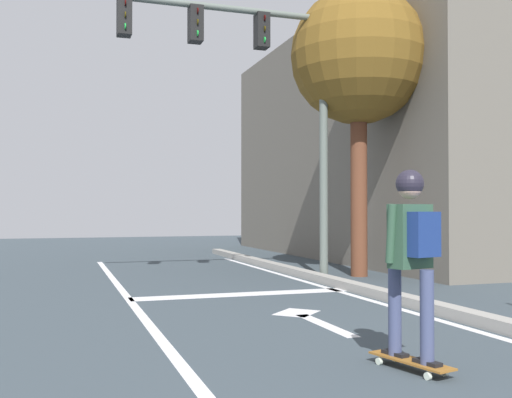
% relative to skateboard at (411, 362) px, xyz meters
% --- Properties ---
extents(lane_line_center, '(0.12, 20.00, 0.01)m').
position_rel_skateboard_xyz_m(lane_line_center, '(-1.74, 1.22, -0.07)').
color(lane_line_center, silver).
rests_on(lane_line_center, ground).
extents(lane_line_curbside, '(0.12, 20.00, 0.01)m').
position_rel_skateboard_xyz_m(lane_line_curbside, '(1.55, 1.22, -0.07)').
color(lane_line_curbside, silver).
rests_on(lane_line_curbside, ground).
extents(stop_bar, '(3.44, 0.40, 0.01)m').
position_rel_skateboard_xyz_m(stop_bar, '(-0.02, 4.61, -0.07)').
color(stop_bar, silver).
rests_on(stop_bar, ground).
extents(lane_arrow_stem, '(0.16, 1.40, 0.01)m').
position_rel_skateboard_xyz_m(lane_arrow_stem, '(0.15, 1.96, -0.07)').
color(lane_arrow_stem, silver).
rests_on(lane_arrow_stem, ground).
extents(lane_arrow_head, '(0.71, 0.71, 0.01)m').
position_rel_skateboard_xyz_m(lane_arrow_head, '(0.15, 2.81, -0.07)').
color(lane_arrow_head, silver).
rests_on(lane_arrow_head, ground).
extents(curb_strip, '(0.24, 24.00, 0.14)m').
position_rel_skateboard_xyz_m(curb_strip, '(1.80, 1.22, -0.00)').
color(curb_strip, '#999790').
rests_on(curb_strip, ground).
extents(skateboard, '(0.38, 0.80, 0.09)m').
position_rel_skateboard_xyz_m(skateboard, '(0.00, 0.00, 0.00)').
color(skateboard, '#935D23').
rests_on(skateboard, ground).
extents(skater, '(0.42, 0.59, 1.55)m').
position_rel_skateboard_xyz_m(skater, '(0.00, -0.02, 0.98)').
color(skater, '#3F486D').
rests_on(skater, skateboard).
extents(traffic_signal_mast, '(5.07, 0.34, 5.46)m').
position_rel_skateboard_xyz_m(traffic_signal_mast, '(0.59, 6.11, 3.85)').
color(traffic_signal_mast, '#5B655E').
rests_on(traffic_signal_mast, ground).
extents(roadside_tree, '(2.70, 2.70, 5.72)m').
position_rel_skateboard_xyz_m(roadside_tree, '(2.92, 6.30, 4.25)').
color(roadside_tree, brown).
rests_on(roadside_tree, ground).
extents(building_block, '(8.31, 12.35, 6.37)m').
position_rel_skateboard_xyz_m(building_block, '(7.86, 10.69, 3.11)').
color(building_block, '#676157').
rests_on(building_block, ground).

